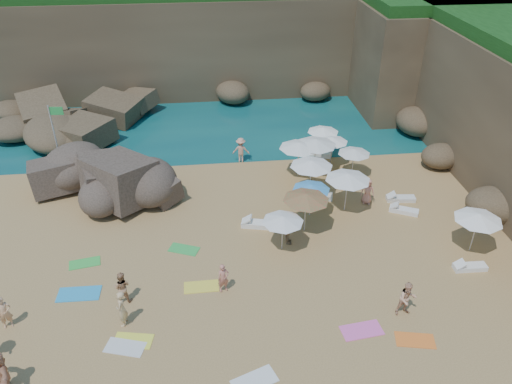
{
  "coord_description": "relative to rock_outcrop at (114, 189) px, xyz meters",
  "views": [
    {
      "loc": [
        -0.46,
        -19.05,
        15.83
      ],
      "look_at": [
        2.0,
        3.0,
        2.0
      ],
      "focal_mm": 35.0,
      "sensor_mm": 36.0,
      "label": 1
    }
  ],
  "objects": [
    {
      "name": "ground",
      "position": [
        6.19,
        -7.47,
        0.0
      ],
      "size": [
        120.0,
        120.0,
        0.0
      ],
      "primitive_type": "plane",
      "color": "tan",
      "rests_on": "ground"
    },
    {
      "name": "seawater",
      "position": [
        6.19,
        22.53,
        0.0
      ],
      "size": [
        120.0,
        120.0,
        0.0
      ],
      "primitive_type": "plane",
      "color": "#0C4751",
      "rests_on": "ground"
    },
    {
      "name": "cliff_back",
      "position": [
        8.19,
        17.53,
        4.0
      ],
      "size": [
        44.0,
        8.0,
        8.0
      ],
      "primitive_type": "cube",
      "color": "brown",
      "rests_on": "ground"
    },
    {
      "name": "cliff_corner",
      "position": [
        23.19,
        12.53,
        4.0
      ],
      "size": [
        10.0,
        12.0,
        8.0
      ],
      "primitive_type": "cube",
      "color": "brown",
      "rests_on": "ground"
    },
    {
      "name": "rock_promontory",
      "position": [
        -4.81,
        8.53,
        0.0
      ],
      "size": [
        12.0,
        7.0,
        2.0
      ],
      "primitive_type": null,
      "color": "brown",
      "rests_on": "ground"
    },
    {
      "name": "marina_masts",
      "position": [
        -10.31,
        22.53,
        3.0
      ],
      "size": [
        3.1,
        0.1,
        6.0
      ],
      "color": "white",
      "rests_on": "ground"
    },
    {
      "name": "rock_outcrop",
      "position": [
        0.0,
        0.0,
        0.0
      ],
      "size": [
        8.9,
        7.64,
        3.03
      ],
      "primitive_type": null,
      "rotation": [
        0.0,
        0.0,
        0.3
      ],
      "color": "brown",
      "rests_on": "ground"
    },
    {
      "name": "flag_pole",
      "position": [
        -3.4,
        2.67,
        2.86
      ],
      "size": [
        0.87,
        0.11,
        4.48
      ],
      "color": "silver",
      "rests_on": "ground"
    },
    {
      "name": "parasol_0",
      "position": [
        13.53,
        3.11,
        1.82
      ],
      "size": [
        2.1,
        2.1,
        1.98
      ],
      "color": "silver",
      "rests_on": "ground"
    },
    {
      "name": "parasol_1",
      "position": [
        11.66,
        -1.99,
        2.16
      ],
      "size": [
        2.48,
        2.48,
        2.35
      ],
      "color": "silver",
      "rests_on": "ground"
    },
    {
      "name": "parasol_2",
      "position": [
        11.38,
        0.38,
        2.15
      ],
      "size": [
        2.47,
        2.47,
        2.34
      ],
      "color": "silver",
      "rests_on": "ground"
    },
    {
      "name": "parasol_3",
      "position": [
        13.81,
        1.69,
        1.77
      ],
      "size": [
        2.03,
        2.03,
        1.92
      ],
      "color": "silver",
      "rests_on": "ground"
    },
    {
      "name": "parasol_4",
      "position": [
        14.77,
        -0.03,
        1.74
      ],
      "size": [
        2.01,
        2.01,
        1.9
      ],
      "color": "silver",
      "rests_on": "ground"
    },
    {
      "name": "parasol_5",
      "position": [
        13.33,
        -3.72,
        2.17
      ],
      "size": [
        2.5,
        2.5,
        2.36
      ],
      "color": "silver",
      "rests_on": "ground"
    },
    {
      "name": "parasol_6",
      "position": [
        10.68,
        -5.4,
        2.11
      ],
      "size": [
        2.43,
        2.43,
        2.3
      ],
      "color": "silver",
      "rests_on": "ground"
    },
    {
      "name": "parasol_7",
      "position": [
        12.46,
        0.56,
        2.22
      ],
      "size": [
        2.55,
        2.55,
        2.42
      ],
      "color": "silver",
      "rests_on": "ground"
    },
    {
      "name": "parasol_9",
      "position": [
        9.25,
        -6.81,
        1.81
      ],
      "size": [
        2.09,
        2.09,
        1.98
      ],
      "color": "silver",
      "rests_on": "ground"
    },
    {
      "name": "parasol_10",
      "position": [
        11.26,
        -3.98,
        1.8
      ],
      "size": [
        2.07,
        2.07,
        1.96
      ],
      "color": "silver",
      "rests_on": "ground"
    },
    {
      "name": "parasol_11",
      "position": [
        18.67,
        -7.99,
        2.03
      ],
      "size": [
        2.34,
        2.34,
        2.21
      ],
      "color": "silver",
      "rests_on": "ground"
    },
    {
      "name": "lounger_0",
      "position": [
        8.28,
        -4.79,
        0.14
      ],
      "size": [
        1.9,
        1.0,
        0.28
      ],
      "primitive_type": "cube",
      "rotation": [
        0.0,
        0.0,
        -0.23
      ],
      "color": "white",
      "rests_on": "ground"
    },
    {
      "name": "lounger_1",
      "position": [
        13.23,
        2.93,
        0.15
      ],
      "size": [
        2.0,
        1.28,
        0.3
      ],
      "primitive_type": "cube",
      "rotation": [
        0.0,
        0.0,
        -0.37
      ],
      "color": "white",
      "rests_on": "ground"
    },
    {
      "name": "lounger_2",
      "position": [
        16.83,
        -3.15,
        0.13
      ],
      "size": [
        1.7,
        0.73,
        0.26
      ],
      "primitive_type": "cube",
      "rotation": [
        0.0,
        0.0,
        -0.11
      ],
      "color": "silver",
      "rests_on": "ground"
    },
    {
      "name": "lounger_3",
      "position": [
        12.04,
        -2.29,
        0.14
      ],
      "size": [
        1.9,
        1.05,
        0.28
      ],
      "primitive_type": "cube",
      "rotation": [
        0.0,
        0.0,
        -0.26
      ],
      "color": "silver",
      "rests_on": "ground"
    },
    {
      "name": "lounger_4",
      "position": [
        16.57,
        -4.36,
        0.12
      ],
      "size": [
        1.66,
        1.19,
        0.25
      ],
      "primitive_type": "cube",
      "rotation": [
        0.0,
        0.0,
        -0.46
      ],
      "color": "white",
      "rests_on": "ground"
    },
    {
      "name": "lounger_5",
      "position": [
        17.98,
        -9.39,
        0.12
      ],
      "size": [
        1.58,
        0.57,
        0.24
      ],
      "primitive_type": "cube",
      "rotation": [
        0.0,
        0.0,
        -0.03
      ],
      "color": "white",
      "rests_on": "ground"
    },
    {
      "name": "towel_3",
      "position": [
        -0.51,
        -6.9,
        0.01
      ],
      "size": [
        1.58,
        0.99,
        0.03
      ],
      "primitive_type": "cube",
      "rotation": [
        0.0,
        0.0,
        0.18
      ],
      "color": "green",
      "rests_on": "ground"
    },
    {
      "name": "towel_4",
      "position": [
        2.32,
        -12.08,
        0.01
      ],
      "size": [
        1.69,
        1.08,
        0.03
      ],
      "primitive_type": "cube",
      "rotation": [
        0.0,
        0.0,
        -0.2
      ],
      "color": "#F2F23F",
      "rests_on": "ground"
    },
    {
      "name": "towel_5",
      "position": [
        2.03,
        -12.4,
        0.01
      ],
      "size": [
        1.74,
        1.22,
        0.03
      ],
      "primitive_type": "cube",
      "rotation": [
        0.0,
        0.0,
        -0.3
      ],
      "color": "silver",
      "rests_on": "ground"
    },
    {
      "name": "towel_8",
      "position": [
        -0.38,
        -9.07,
        0.02
      ],
      "size": [
        1.92,
        0.99,
        0.03
      ],
      "primitive_type": "cube",
      "rotation": [
        0.0,
        0.0,
        -0.02
      ],
      "color": "#2698CF",
      "rests_on": "ground"
    },
    {
      "name": "towel_9",
      "position": [
        11.7,
        -12.59,
        0.02
      ],
      "size": [
        1.8,
        1.05,
        0.03
      ],
      "primitive_type": "cube",
      "rotation": [
        0.0,
        0.0,
        0.12
      ],
      "color": "#F860B7",
      "rests_on": "ground"
    },
    {
      "name": "towel_10",
      "position": [
        13.71,
        -13.33,
        0.01
      ],
      "size": [
        1.7,
        1.09,
        0.03
      ],
      "primitive_type": "cube",
      "rotation": [
        0.0,
        0.0,
        -0.21
      ],
      "color": "orange",
      "rests_on": "ground"
    },
    {
      "name": "towel_11",
      "position": [
        4.3,
        -6.35,
        0.01
      ],
      "size": [
        1.67,
        1.26,
        0.03
      ],
      "primitive_type": "cube",
      "rotation": [
        0.0,
        0.0,
        -0.39
      ],
      "color": "green",
      "rests_on": "ground"
    },
    {
      "name": "towel_12",
      "position": [
        5.13,
        -9.21,
        0.01
      ],
      "size": [
        1.6,
        0.81,
        0.03
      ],
      "primitive_type": "cube",
      "rotation": [
        0.0,
        0.0,
        0.01
      ],
      "color": "yellow",
      "rests_on": "ground"
    },
    {
      "name": "towel_13",
      "position": [
        7.0,
        -14.54,
        0.01
      ],
      "size": [
        1.88,
        1.39,
        0.03
      ],
      "primitive_type": "cube",
      "rotation": [
        0.0,
        0.0,
        0.36
      ],
      "color": "white",
      "rests_on": "ground"
    },
    {
      "name": "person_stand_0",
      "position": [
        -2.92,
        -10.7,
        0.78
      ],
      "size": [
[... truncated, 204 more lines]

